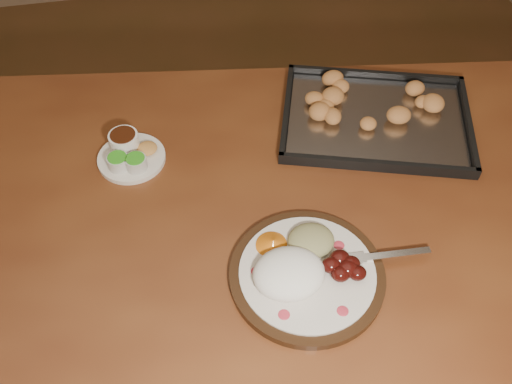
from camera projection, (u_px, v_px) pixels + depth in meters
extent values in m
plane|color=brown|center=(163.00, 323.00, 1.84)|extent=(4.00, 4.00, 0.00)
cube|color=brown|center=(261.00, 208.00, 1.22)|extent=(1.62, 1.11, 0.04)
cylinder|color=#522B18|center=(30.00, 195.00, 1.73)|extent=(0.07, 0.07, 0.71)
cylinder|color=#522B18|center=(472.00, 179.00, 1.77)|extent=(0.07, 0.07, 0.71)
cylinder|color=black|center=(307.00, 275.00, 1.08)|extent=(0.30, 0.30, 0.02)
cylinder|color=silver|center=(307.00, 273.00, 1.07)|extent=(0.26, 0.26, 0.01)
ellipsoid|color=#BF2E40|center=(284.00, 315.00, 1.01)|extent=(0.02, 0.02, 0.00)
ellipsoid|color=#BF2E40|center=(343.00, 311.00, 1.01)|extent=(0.02, 0.02, 0.00)
ellipsoid|color=#BF2E40|center=(339.00, 245.00, 1.11)|extent=(0.02, 0.02, 0.00)
ellipsoid|color=#BF2E40|center=(257.00, 271.00, 1.07)|extent=(0.02, 0.02, 0.00)
ellipsoid|color=white|center=(289.00, 274.00, 1.05)|extent=(0.14, 0.12, 0.06)
ellipsoid|color=#410A09|center=(341.00, 274.00, 1.05)|extent=(0.04, 0.03, 0.03)
ellipsoid|color=#410A09|center=(350.00, 264.00, 1.06)|extent=(0.04, 0.03, 0.03)
ellipsoid|color=#410A09|center=(340.00, 258.00, 1.07)|extent=(0.04, 0.03, 0.03)
ellipsoid|color=#410A09|center=(357.00, 273.00, 1.05)|extent=(0.04, 0.03, 0.03)
ellipsoid|color=#410A09|center=(331.00, 265.00, 1.06)|extent=(0.04, 0.03, 0.03)
ellipsoid|color=#410A09|center=(348.00, 269.00, 1.05)|extent=(0.04, 0.03, 0.03)
ellipsoid|color=tan|center=(311.00, 241.00, 1.10)|extent=(0.09, 0.09, 0.04)
cone|color=#D16613|center=(273.00, 243.00, 1.10)|extent=(0.09, 0.09, 0.03)
cube|color=silver|center=(394.00, 254.00, 1.09)|extent=(0.14, 0.02, 0.00)
cube|color=silver|center=(356.00, 258.00, 1.08)|extent=(0.04, 0.03, 0.00)
cylinder|color=silver|center=(344.00, 264.00, 1.07)|extent=(0.03, 0.00, 0.00)
cylinder|color=silver|center=(343.00, 261.00, 1.08)|extent=(0.03, 0.00, 0.00)
cylinder|color=silver|center=(342.00, 258.00, 1.08)|extent=(0.03, 0.00, 0.00)
cylinder|color=silver|center=(342.00, 255.00, 1.09)|extent=(0.03, 0.00, 0.00)
cylinder|color=silver|center=(132.00, 158.00, 1.28)|extent=(0.15, 0.15, 0.01)
cylinder|color=beige|center=(118.00, 162.00, 1.24)|extent=(0.05, 0.05, 0.03)
cylinder|color=green|center=(117.00, 157.00, 1.23)|extent=(0.04, 0.04, 0.00)
cylinder|color=beige|center=(136.00, 163.00, 1.24)|extent=(0.05, 0.05, 0.03)
cylinder|color=green|center=(135.00, 158.00, 1.23)|extent=(0.04, 0.04, 0.00)
cylinder|color=white|center=(124.00, 141.00, 1.28)|extent=(0.07, 0.07, 0.04)
cylinder|color=#351609|center=(123.00, 135.00, 1.26)|extent=(0.06, 0.06, 0.00)
ellipsoid|color=gold|center=(147.00, 148.00, 1.28)|extent=(0.05, 0.05, 0.02)
cube|color=black|center=(375.00, 121.00, 1.36)|extent=(0.51, 0.44, 0.01)
cube|color=black|center=(375.00, 75.00, 1.44)|extent=(0.42, 0.14, 0.02)
cube|color=black|center=(378.00, 165.00, 1.25)|extent=(0.42, 0.14, 0.02)
cube|color=black|center=(468.00, 123.00, 1.33)|extent=(0.11, 0.31, 0.02)
cube|color=black|center=(286.00, 110.00, 1.36)|extent=(0.11, 0.31, 0.02)
cube|color=#B8B7BC|center=(376.00, 119.00, 1.35)|extent=(0.48, 0.40, 0.00)
ellipsoid|color=#BB7541|center=(401.00, 115.00, 1.33)|extent=(0.05, 0.05, 0.03)
ellipsoid|color=#BB7541|center=(419.00, 107.00, 1.35)|extent=(0.07, 0.06, 0.03)
ellipsoid|color=#BB7541|center=(392.00, 91.00, 1.39)|extent=(0.06, 0.07, 0.03)
ellipsoid|color=#BB7541|center=(376.00, 98.00, 1.37)|extent=(0.05, 0.05, 0.03)
ellipsoid|color=#BB7541|center=(357.00, 92.00, 1.39)|extent=(0.06, 0.07, 0.03)
ellipsoid|color=#BB7541|center=(357.00, 106.00, 1.35)|extent=(0.07, 0.06, 0.03)
ellipsoid|color=#BB7541|center=(328.00, 110.00, 1.35)|extent=(0.05, 0.05, 0.03)
ellipsoid|color=#BB7541|center=(349.00, 126.00, 1.31)|extent=(0.07, 0.06, 0.03)
ellipsoid|color=#BB7541|center=(348.00, 125.00, 1.31)|extent=(0.06, 0.07, 0.03)
ellipsoid|color=#BB7541|center=(378.00, 138.00, 1.28)|extent=(0.05, 0.05, 0.03)
ellipsoid|color=#BB7541|center=(389.00, 124.00, 1.31)|extent=(0.06, 0.07, 0.03)
ellipsoid|color=#BB7541|center=(421.00, 127.00, 1.31)|extent=(0.07, 0.06, 0.03)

